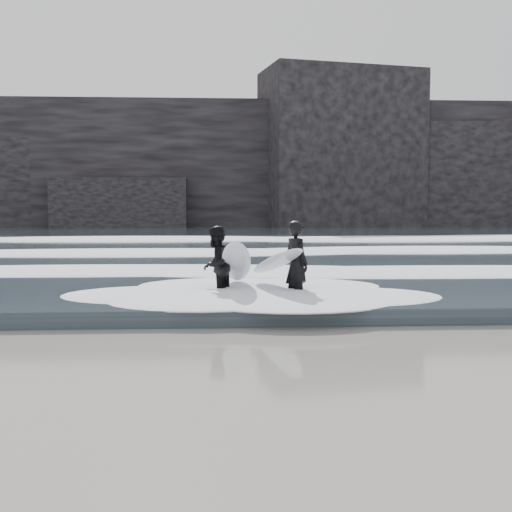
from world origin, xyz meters
name	(u,v)px	position (x,y,z in m)	size (l,w,h in m)	color
ground	(265,378)	(0.00, 0.00, 0.00)	(120.00, 120.00, 0.00)	olive
sea	(229,238)	(0.00, 29.00, 0.15)	(90.00, 52.00, 0.30)	#29353E
headland	(226,168)	(0.00, 46.00, 5.00)	(70.00, 9.00, 10.00)	black
foam_near	(240,268)	(0.00, 9.00, 0.40)	(60.00, 3.20, 0.20)	white
foam_mid	(234,249)	(0.00, 16.00, 0.42)	(60.00, 4.00, 0.24)	white
foam_far	(230,236)	(0.00, 25.00, 0.45)	(60.00, 4.80, 0.30)	white
surfer_left	(291,263)	(0.90, 5.38, 0.87)	(1.35, 2.33, 1.71)	black
surfer_right	(219,265)	(-0.54, 5.60, 0.81)	(1.17, 2.05, 1.61)	black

